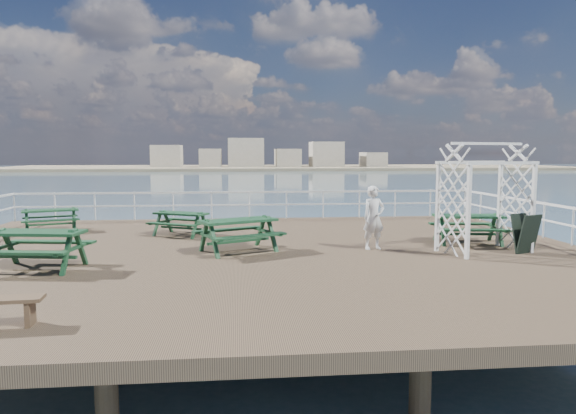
% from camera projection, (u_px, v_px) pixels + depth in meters
% --- Properties ---
extents(ground, '(18.00, 14.00, 0.30)m').
position_uv_depth(ground, '(256.00, 257.00, 13.50)').
color(ground, brown).
rests_on(ground, ground).
extents(sea_backdrop, '(300.00, 300.00, 9.20)m').
position_uv_depth(sea_backdrop, '(283.00, 164.00, 147.45)').
color(sea_backdrop, '#446473').
rests_on(sea_backdrop, ground).
extents(railing, '(17.77, 13.76, 1.10)m').
position_uv_depth(railing, '(250.00, 208.00, 15.93)').
color(railing, silver).
rests_on(railing, ground).
extents(picnic_table_a, '(2.07, 1.87, 0.83)m').
position_uv_depth(picnic_table_a, '(51.00, 215.00, 16.93)').
color(picnic_table_a, '#153B20').
rests_on(picnic_table_a, ground).
extents(picnic_table_b, '(2.13, 1.99, 0.82)m').
position_uv_depth(picnic_table_b, '(181.00, 219.00, 16.08)').
color(picnic_table_b, '#153B20').
rests_on(picnic_table_b, ground).
extents(picnic_table_c, '(2.10, 1.79, 0.93)m').
position_uv_depth(picnic_table_c, '(468.00, 223.00, 14.68)').
color(picnic_table_c, '#153B20').
rests_on(picnic_table_c, ground).
extents(picnic_table_d, '(2.23, 1.91, 0.98)m').
position_uv_depth(picnic_table_d, '(37.00, 242.00, 11.38)').
color(picnic_table_d, '#153B20').
rests_on(picnic_table_d, ground).
extents(picnic_table_e, '(2.49, 2.30, 0.97)m').
position_uv_depth(picnic_table_e, '(238.00, 228.00, 13.43)').
color(picnic_table_e, '#153B20').
rests_on(picnic_table_e, ground).
extents(trellis_arbor, '(2.55, 1.82, 2.85)m').
position_uv_depth(trellis_arbor, '(485.00, 204.00, 13.31)').
color(trellis_arbor, silver).
rests_on(trellis_arbor, ground).
extents(sandwich_board, '(0.76, 0.66, 1.04)m').
position_uv_depth(sandwich_board, '(525.00, 234.00, 13.20)').
color(sandwich_board, black).
rests_on(sandwich_board, ground).
extents(person, '(0.70, 0.55, 1.71)m').
position_uv_depth(person, '(374.00, 218.00, 13.74)').
color(person, silver).
rests_on(person, ground).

